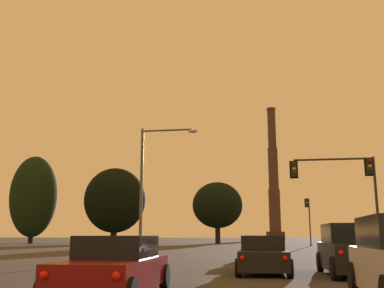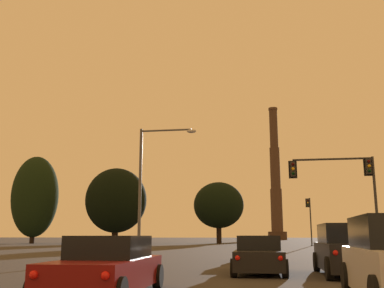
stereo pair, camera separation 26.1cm
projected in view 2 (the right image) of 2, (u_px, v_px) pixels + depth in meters
sedan_left_lane_third at (107, 267)px, 10.92m from camera, size 2.13×4.76×1.43m
suv_right_lane_second at (348, 250)px, 16.39m from camera, size 2.11×4.91×1.86m
sedan_center_lane_front at (257, 250)px, 24.32m from camera, size 2.17×4.77×1.43m
sedan_center_lane_second at (259, 255)px, 17.48m from camera, size 2.03×4.72×1.43m
traffic_light_far_right at (309, 214)px, 63.59m from camera, size 0.78×0.50×6.67m
traffic_light_overhead_right at (346, 180)px, 30.50m from camera, size 5.80×0.50×6.69m
street_lamp at (150, 176)px, 29.64m from camera, size 3.87×0.36×8.50m
smokestack at (276, 186)px, 146.43m from camera, size 5.95×5.95×43.68m
treeline_center_right at (219, 205)px, 81.22m from camera, size 9.06×8.16×10.97m
treeline_center_left at (35, 196)px, 82.03m from camera, size 8.49×7.64×15.80m
treeline_right_mid at (116, 200)px, 78.67m from camera, size 10.75×9.67×13.12m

